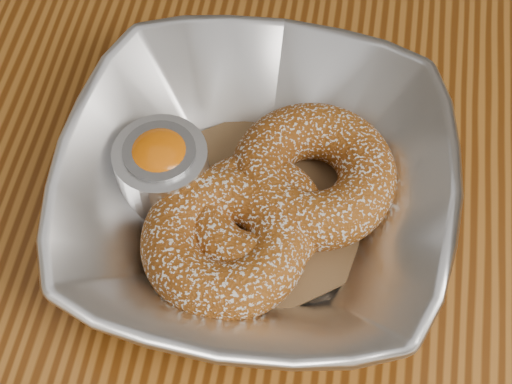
% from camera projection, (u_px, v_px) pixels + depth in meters
% --- Properties ---
extents(table, '(1.20, 0.80, 0.75)m').
position_uv_depth(table, '(373.00, 259.00, 0.61)').
color(table, brown).
rests_on(table, ground_plane).
extents(serving_bowl, '(0.25, 0.25, 0.06)m').
position_uv_depth(serving_bowl, '(256.00, 192.00, 0.49)').
color(serving_bowl, silver).
rests_on(serving_bowl, table).
extents(parchment, '(0.20, 0.20, 0.00)m').
position_uv_depth(parchment, '(256.00, 209.00, 0.51)').
color(parchment, brown).
rests_on(parchment, table).
extents(donut_back, '(0.11, 0.11, 0.04)m').
position_uv_depth(donut_back, '(313.00, 175.00, 0.50)').
color(donut_back, brown).
rests_on(donut_back, parchment).
extents(donut_front, '(0.14, 0.14, 0.04)m').
position_uv_depth(donut_front, '(225.00, 242.00, 0.48)').
color(donut_front, brown).
rests_on(donut_front, parchment).
extents(donut_extra, '(0.11, 0.11, 0.03)m').
position_uv_depth(donut_extra, '(254.00, 216.00, 0.49)').
color(donut_extra, brown).
rests_on(donut_extra, parchment).
extents(ramekin, '(0.06, 0.06, 0.05)m').
position_uv_depth(ramekin, '(162.00, 167.00, 0.50)').
color(ramekin, silver).
rests_on(ramekin, table).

